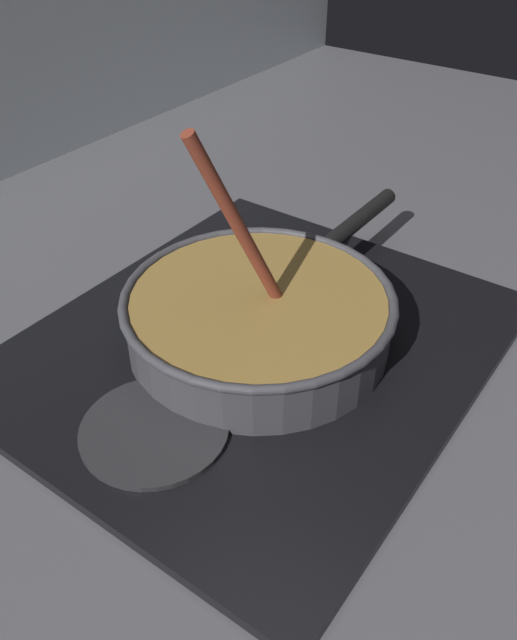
% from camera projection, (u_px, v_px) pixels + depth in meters
% --- Properties ---
extents(ground, '(2.40, 1.60, 0.04)m').
position_uv_depth(ground, '(366.00, 418.00, 0.71)').
color(ground, '#4C4C51').
extents(hob_plate, '(0.56, 0.48, 0.01)m').
position_uv_depth(hob_plate, '(258.00, 345.00, 0.77)').
color(hob_plate, black).
rests_on(hob_plate, ground).
extents(burner_ring, '(0.16, 0.16, 0.01)m').
position_uv_depth(burner_ring, '(258.00, 338.00, 0.76)').
color(burner_ring, '#592D0C').
rests_on(burner_ring, hob_plate).
extents(spare_burner, '(0.15, 0.15, 0.01)m').
position_uv_depth(spare_burner, '(154.00, 430.00, 0.65)').
color(spare_burner, '#262628').
rests_on(spare_burner, hob_plate).
extents(cooking_pan, '(0.47, 0.31, 0.27)m').
position_uv_depth(cooking_pan, '(259.00, 316.00, 0.74)').
color(cooking_pan, '#38383D').
rests_on(cooking_pan, hob_plate).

